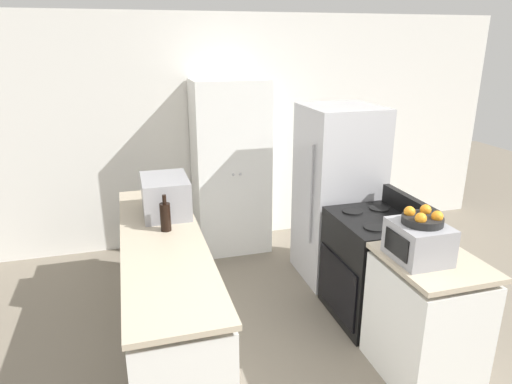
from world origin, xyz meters
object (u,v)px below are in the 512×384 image
stove (372,267)px  pantry_cabinet (231,167)px  refrigerator (337,194)px  toaster_oven (418,242)px  microwave (166,196)px  fruit_bowl (423,218)px  wine_bottle (165,216)px

stove → pantry_cabinet: bearing=116.2°
refrigerator → toaster_oven: refrigerator is taller
pantry_cabinet → microwave: (-0.81, -1.12, 0.12)m
refrigerator → toaster_oven: 1.53m
pantry_cabinet → fruit_bowl: bearing=-73.4°
pantry_cabinet → toaster_oven: bearing=-73.7°
refrigerator → toaster_oven: size_ratio=4.64×
stove → refrigerator: refrigerator is taller
microwave → toaster_oven: microwave is taller
microwave → wine_bottle: (-0.04, -0.36, -0.04)m
refrigerator → pantry_cabinet: bearing=132.9°
wine_bottle → fruit_bowl: (1.58, -0.95, 0.18)m
pantry_cabinet → wine_bottle: size_ratio=6.65×
toaster_oven → refrigerator: bearing=84.3°
microwave → toaster_oven: 2.01m
wine_bottle → toaster_oven: bearing=-31.3°
wine_bottle → fruit_bowl: bearing=-31.0°
stove → microwave: (-1.65, 0.58, 0.61)m
microwave → wine_bottle: size_ratio=1.75×
pantry_cabinet → toaster_oven: (0.71, -2.44, 0.08)m
fruit_bowl → microwave: bearing=139.6°
pantry_cabinet → refrigerator: pantry_cabinet is taller
refrigerator → wine_bottle: bearing=-162.1°
stove → toaster_oven: bearing=-100.0°
toaster_oven → fruit_bowl: (0.01, 0.00, 0.16)m
microwave → fruit_bowl: fruit_bowl is taller
wine_bottle → microwave: bearing=83.8°
toaster_oven → wine_bottle: bearing=148.7°
stove → wine_bottle: wine_bottle is taller
pantry_cabinet → wine_bottle: 1.71m
wine_bottle → toaster_oven: (1.56, -0.95, 0.01)m
refrigerator → stove: bearing=-91.7°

